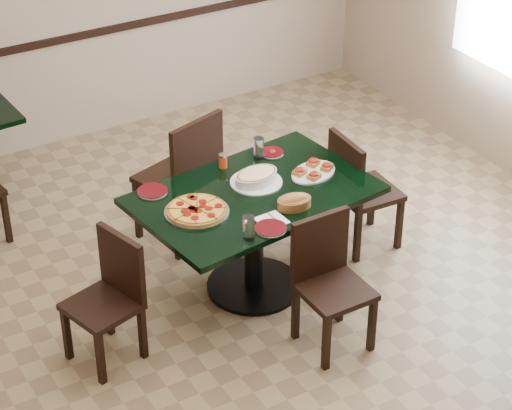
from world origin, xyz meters
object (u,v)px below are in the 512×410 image
chair_near (328,275)px  pepperoni_pizza (197,210)px  chair_left (111,292)px  bread_basket (294,202)px  lasagna_casserole (256,177)px  bruschetta_platter (313,170)px  chair_far (186,172)px  main_table (254,216)px  chair_right (357,186)px

chair_near → pepperoni_pizza: bearing=130.1°
chair_left → bread_basket: 1.25m
lasagna_casserole → bruschetta_platter: 0.39m
lasagna_casserole → chair_left: bearing=-177.0°
chair_near → lasagna_casserole: (-0.06, 0.76, 0.32)m
bruschetta_platter → lasagna_casserole: bearing=147.7°
chair_far → pepperoni_pizza: bearing=50.6°
main_table → pepperoni_pizza: size_ratio=3.96×
chair_right → pepperoni_pizza: (-1.30, -0.10, 0.28)m
chair_far → chair_left: chair_far is taller
chair_far → chair_left: (-0.94, -0.86, -0.11)m
chair_left → bruschetta_platter: chair_left is taller
chair_far → chair_near: bearing=82.5°
lasagna_casserole → bread_basket: bearing=-90.0°
main_table → chair_near: 0.69m
main_table → pepperoni_pizza: 0.47m
main_table → bruschetta_platter: bruschetta_platter is taller
main_table → chair_left: size_ratio=1.94×
pepperoni_pizza → bruschetta_platter: (0.88, 0.04, 0.01)m
chair_near → lasagna_casserole: bearing=93.7°
main_table → pepperoni_pizza: pepperoni_pizza is taller
chair_far → pepperoni_pizza: chair_far is taller
chair_far → pepperoni_pizza: 0.84m
chair_far → main_table: bearing=81.9°
chair_near → bread_basket: 0.51m
chair_right → bread_basket: bearing=117.8°
lasagna_casserole → pepperoni_pizza: bearing=-174.5°
chair_left → pepperoni_pizza: bearing=83.8°
chair_right → pepperoni_pizza: chair_right is taller
chair_far → bread_basket: bearing=86.3°
bread_basket → bruschetta_platter: size_ratio=0.58×
main_table → chair_left: (-1.07, -0.14, -0.11)m
lasagna_casserole → bruschetta_platter: (0.38, -0.08, -0.02)m
chair_left → bread_basket: size_ratio=3.46×
chair_left → bruschetta_platter: size_ratio=2.00×
chair_far → bread_basket: size_ratio=4.24×
pepperoni_pizza → bread_basket: bearing=-24.3°
main_table → chair_near: (0.13, -0.67, -0.09)m
pepperoni_pizza → bruschetta_platter: size_ratio=0.98×
chair_far → bread_basket: chair_far is taller
chair_right → lasagna_casserole: size_ratio=2.60×
chair_far → chair_right: size_ratio=1.15×
main_table → chair_far: size_ratio=1.59×
chair_far → chair_near: size_ratio=1.18×
pepperoni_pizza → bread_basket: size_ratio=1.70×
pepperoni_pizza → lasagna_casserole: 0.51m
chair_left → pepperoni_pizza: size_ratio=2.04×
chair_near → chair_left: bearing=155.4°
chair_left → lasagna_casserole: bearing=85.7°
bread_basket → pepperoni_pizza: bearing=163.3°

